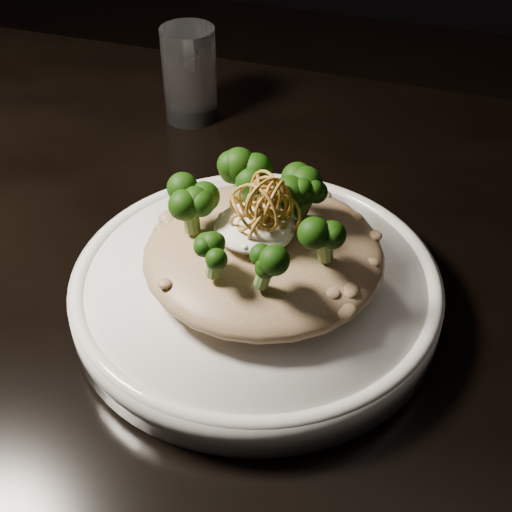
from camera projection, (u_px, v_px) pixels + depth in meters
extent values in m
cube|color=black|center=(190.00, 262.00, 0.69)|extent=(1.10, 0.80, 0.04)
cylinder|color=black|center=(25.00, 253.00, 1.29)|extent=(0.05, 0.05, 0.71)
cylinder|color=white|center=(256.00, 291.00, 0.61)|extent=(0.31, 0.31, 0.03)
ellipsoid|color=brown|center=(264.00, 253.00, 0.59)|extent=(0.20, 0.20, 0.04)
ellipsoid|color=white|center=(255.00, 227.00, 0.56)|extent=(0.07, 0.07, 0.02)
cylinder|color=white|center=(190.00, 75.00, 0.84)|extent=(0.07, 0.07, 0.11)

